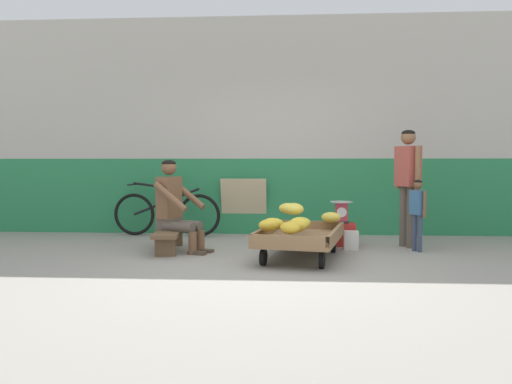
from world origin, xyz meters
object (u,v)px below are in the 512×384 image
(low_bench, at_px, (169,235))
(customer_adult, at_px, (408,175))
(weighing_scale, at_px, (341,212))
(customer_child, at_px, (418,207))
(banana_cart, at_px, (301,238))
(bicycle_near_left, at_px, (166,213))
(plastic_crate, at_px, (341,234))
(shopping_bag, at_px, (351,240))
(sign_board, at_px, (244,206))
(vendor_seated, at_px, (175,206))

(low_bench, height_order, customer_adult, customer_adult)
(weighing_scale, xyz_separation_m, customer_child, (0.90, -0.42, 0.10))
(weighing_scale, bearing_deg, banana_cart, -119.74)
(bicycle_near_left, xyz_separation_m, customer_adult, (3.39, -0.81, 0.60))
(banana_cart, bearing_deg, weighing_scale, 60.26)
(plastic_crate, height_order, shopping_bag, plastic_crate)
(customer_adult, bearing_deg, sign_board, 154.01)
(low_bench, distance_m, weighing_scale, 2.28)
(bicycle_near_left, bearing_deg, banana_cart, -40.70)
(sign_board, bearing_deg, shopping_bag, -42.10)
(bicycle_near_left, height_order, customer_child, customer_child)
(plastic_crate, xyz_separation_m, weighing_scale, (-0.00, -0.00, 0.30))
(bicycle_near_left, height_order, shopping_bag, bicycle_near_left)
(weighing_scale, relative_size, bicycle_near_left, 0.18)
(plastic_crate, height_order, sign_board, sign_board)
(sign_board, xyz_separation_m, customer_adult, (2.24, -1.09, 0.52))
(low_bench, relative_size, customer_child, 1.26)
(banana_cart, height_order, shopping_bag, banana_cart)
(banana_cart, height_order, low_bench, banana_cart)
(bicycle_near_left, relative_size, customer_adult, 1.08)
(banana_cart, relative_size, bicycle_near_left, 0.95)
(customer_adult, distance_m, customer_child, 0.53)
(customer_child, distance_m, shopping_bag, 0.92)
(low_bench, height_order, customer_child, customer_child)
(vendor_seated, height_order, plastic_crate, vendor_seated)
(sign_board, height_order, customer_adult, customer_adult)
(low_bench, relative_size, shopping_bag, 4.69)
(vendor_seated, bearing_deg, low_bench, 158.08)
(weighing_scale, xyz_separation_m, bicycle_near_left, (-2.55, 0.73, -0.10))
(bicycle_near_left, relative_size, sign_board, 1.91)
(low_bench, bearing_deg, bicycle_near_left, 105.40)
(banana_cart, bearing_deg, customer_child, 21.14)
(banana_cart, height_order, plastic_crate, banana_cart)
(low_bench, xyz_separation_m, weighing_scale, (2.19, 0.56, 0.25))
(vendor_seated, bearing_deg, plastic_crate, 15.63)
(vendor_seated, xyz_separation_m, plastic_crate, (2.11, 0.59, -0.42))
(customer_child, bearing_deg, bicycle_near_left, 161.54)
(shopping_bag, bearing_deg, customer_adult, 18.44)
(weighing_scale, distance_m, customer_child, 0.99)
(banana_cart, distance_m, customer_adult, 1.81)
(plastic_crate, relative_size, customer_child, 0.40)
(low_bench, bearing_deg, customer_adult, 8.96)
(banana_cart, xyz_separation_m, customer_child, (1.45, 0.56, 0.31))
(sign_board, bearing_deg, customer_child, -31.97)
(bicycle_near_left, xyz_separation_m, customer_child, (3.45, -1.15, 0.20))
(vendor_seated, relative_size, shopping_bag, 4.75)
(vendor_seated, relative_size, customer_child, 1.28)
(weighing_scale, bearing_deg, sign_board, 143.99)
(vendor_seated, distance_m, sign_board, 1.76)
(plastic_crate, distance_m, sign_board, 1.75)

